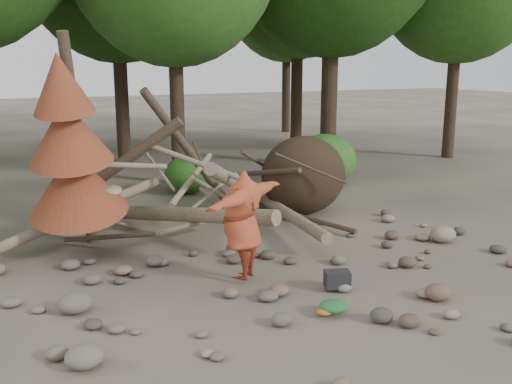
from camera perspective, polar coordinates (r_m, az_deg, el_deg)
name	(u,v)px	position (r m, az deg, el deg)	size (l,w,h in m)	color
ground	(303,289)	(9.82, 4.74, -9.65)	(120.00, 120.00, 0.00)	#514C44
deadfall_pile	(285,179)	(14.04, 2.87, 1.29)	(8.55, 5.24, 3.30)	#332619
dead_conifer	(71,151)	(11.34, -18.00, 3.89)	(2.06, 2.16, 4.35)	#4C3F30
bush_mid	(188,174)	(16.80, -6.79, 1.76)	(1.40, 1.40, 1.12)	#2C621C
bush_right	(324,160)	(17.92, 6.83, 3.23)	(2.00, 2.00, 1.60)	#367424
frisbee_thrower	(242,225)	(9.77, -1.38, -3.30)	(3.37, 1.87, 1.91)	#AC4226
backpack	(337,282)	(9.79, 8.11, -8.94)	(0.42, 0.28, 0.28)	black
cloth_green	(333,309)	(8.91, 7.75, -11.53)	(0.48, 0.40, 0.18)	#27632D
cloth_orange	(325,314)	(8.82, 6.95, -12.06)	(0.27, 0.22, 0.10)	#C46121
boulder_front_left	(84,357)	(7.74, -16.79, -15.48)	(0.49, 0.44, 0.30)	slate
boulder_front_right	(438,292)	(9.78, 17.76, -9.51)	(0.45, 0.40, 0.27)	brown
boulder_mid_right	(443,234)	(12.84, 18.19, -4.03)	(0.57, 0.51, 0.34)	gray
boulder_mid_left	(75,303)	(9.29, -17.67, -10.52)	(0.53, 0.48, 0.32)	#696258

